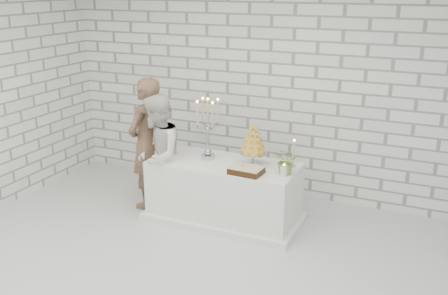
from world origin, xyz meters
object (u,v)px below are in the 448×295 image
Objects in this scene: croquembouche at (253,145)px; bride at (158,156)px; candelabra at (208,129)px; groom at (147,144)px; cake_table at (224,191)px.

bride is at bearing -167.40° from croquembouche.
croquembouche is at bearing 82.01° from bride.
bride is at bearing -156.32° from candelabra.
groom is 1.10× the size of bride.
groom is 1.44m from croquembouche.
bride is (0.26, -0.18, -0.08)m from groom.
groom reaches higher than bride.
candelabra is at bearing 100.46° from groom.
croquembouche is at bearing 10.70° from cake_table.
croquembouche is (1.17, 0.26, 0.23)m from bride.
candelabra is at bearing 166.68° from cake_table.
groom is at bearing -179.34° from cake_table.
candelabra is (-0.24, 0.06, 0.76)m from cake_table.
cake_table is at bearing 96.37° from groom.
cake_table is 1.16× the size of bride.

